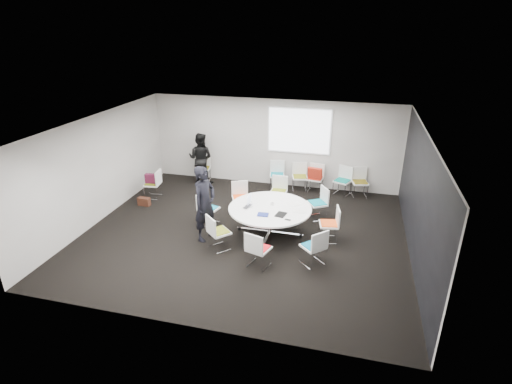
% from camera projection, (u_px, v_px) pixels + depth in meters
% --- Properties ---
extents(room_shell, '(8.08, 7.08, 2.88)m').
position_uv_depth(room_shell, '(248.00, 183.00, 9.62)').
color(room_shell, black).
rests_on(room_shell, ground).
extents(conference_table, '(2.06, 2.06, 0.73)m').
position_uv_depth(conference_table, '(270.00, 215.00, 9.97)').
color(conference_table, silver).
rests_on(conference_table, ground).
extents(projection_screen, '(1.90, 0.03, 1.35)m').
position_uv_depth(projection_screen, '(299.00, 131.00, 12.36)').
color(projection_screen, white).
rests_on(projection_screen, room_shell).
extents(chair_ring_a, '(0.53, 0.54, 0.88)m').
position_uv_depth(chair_ring_a, '(329.00, 230.00, 9.76)').
color(chair_ring_a, silver).
rests_on(chair_ring_a, ground).
extents(chair_ring_b, '(0.62, 0.63, 0.88)m').
position_uv_depth(chair_ring_b, '(317.00, 209.00, 10.87)').
color(chair_ring_b, silver).
rests_on(chair_ring_b, ground).
extents(chair_ring_c, '(0.47, 0.46, 0.88)m').
position_uv_depth(chair_ring_c, '(278.00, 197.00, 11.59)').
color(chair_ring_c, silver).
rests_on(chair_ring_c, ground).
extents(chair_ring_d, '(0.60, 0.59, 0.88)m').
position_uv_depth(chair_ring_d, '(241.00, 203.00, 11.20)').
color(chair_ring_d, silver).
rests_on(chair_ring_d, ground).
extents(chair_ring_e, '(0.55, 0.56, 0.88)m').
position_uv_depth(chair_ring_e, '(209.00, 215.00, 10.55)').
color(chair_ring_e, silver).
rests_on(chair_ring_e, ground).
extents(chair_ring_f, '(0.64, 0.64, 0.88)m').
position_uv_depth(chair_ring_f, '(219.00, 238.00, 9.39)').
color(chair_ring_f, silver).
rests_on(chair_ring_f, ground).
extents(chair_ring_g, '(0.57, 0.57, 0.88)m').
position_uv_depth(chair_ring_g, '(258.00, 256.00, 8.70)').
color(chair_ring_g, silver).
rests_on(chair_ring_g, ground).
extents(chair_ring_h, '(0.64, 0.64, 0.88)m').
position_uv_depth(chair_ring_h, '(313.00, 253.00, 8.79)').
color(chair_ring_h, silver).
rests_on(chair_ring_h, ground).
extents(chair_back_a, '(0.54, 0.53, 0.88)m').
position_uv_depth(chair_back_a, '(277.00, 180.00, 12.86)').
color(chair_back_a, silver).
rests_on(chair_back_a, ground).
extents(chair_back_b, '(0.55, 0.55, 0.88)m').
position_uv_depth(chair_back_b, '(300.00, 182.00, 12.69)').
color(chair_back_b, silver).
rests_on(chair_back_b, ground).
extents(chair_back_c, '(0.51, 0.50, 0.88)m').
position_uv_depth(chair_back_c, '(315.00, 183.00, 12.58)').
color(chair_back_c, silver).
rests_on(chair_back_c, ground).
extents(chair_back_d, '(0.59, 0.59, 0.88)m').
position_uv_depth(chair_back_d, '(342.00, 186.00, 12.38)').
color(chair_back_d, silver).
rests_on(chair_back_d, ground).
extents(chair_back_e, '(0.56, 0.55, 0.88)m').
position_uv_depth(chair_back_e, '(359.00, 188.00, 12.27)').
color(chair_back_e, silver).
rests_on(chair_back_e, ground).
extents(chair_spare_left, '(0.50, 0.51, 0.88)m').
position_uv_depth(chair_spare_left, '(154.00, 189.00, 12.16)').
color(chair_spare_left, silver).
rests_on(chair_spare_left, ground).
extents(chair_person_back, '(0.53, 0.52, 0.88)m').
position_uv_depth(chair_person_back, '(203.00, 173.00, 13.43)').
color(chair_person_back, silver).
rests_on(chair_person_back, ground).
extents(person_main, '(0.64, 0.79, 1.89)m').
position_uv_depth(person_main, '(205.00, 204.00, 9.60)').
color(person_main, black).
rests_on(person_main, ground).
extents(person_back, '(0.85, 0.67, 1.70)m').
position_uv_depth(person_back, '(201.00, 158.00, 13.06)').
color(person_back, black).
rests_on(person_back, ground).
extents(laptop, '(0.25, 0.33, 0.02)m').
position_uv_depth(laptop, '(249.00, 207.00, 9.90)').
color(laptop, '#333338').
rests_on(laptop, conference_table).
extents(laptop_lid, '(0.03, 0.30, 0.22)m').
position_uv_depth(laptop_lid, '(249.00, 199.00, 10.05)').
color(laptop_lid, silver).
rests_on(laptop_lid, conference_table).
extents(notebook_black, '(0.27, 0.34, 0.02)m').
position_uv_depth(notebook_black, '(281.00, 215.00, 9.51)').
color(notebook_black, black).
rests_on(notebook_black, conference_table).
extents(tablet_folio, '(0.27, 0.22, 0.03)m').
position_uv_depth(tablet_folio, '(263.00, 215.00, 9.51)').
color(tablet_folio, navy).
rests_on(tablet_folio, conference_table).
extents(papers_right, '(0.37, 0.35, 0.00)m').
position_uv_depth(papers_right, '(295.00, 204.00, 10.08)').
color(papers_right, white).
rests_on(papers_right, conference_table).
extents(papers_front, '(0.30, 0.21, 0.00)m').
position_uv_depth(papers_front, '(300.00, 211.00, 9.70)').
color(papers_front, silver).
rests_on(papers_front, conference_table).
extents(cup, '(0.08, 0.08, 0.09)m').
position_uv_depth(cup, '(272.00, 203.00, 10.02)').
color(cup, white).
rests_on(cup, conference_table).
extents(phone, '(0.15, 0.09, 0.01)m').
position_uv_depth(phone, '(288.00, 220.00, 9.28)').
color(phone, black).
rests_on(phone, conference_table).
extents(maroon_bag, '(0.42, 0.19, 0.28)m').
position_uv_depth(maroon_bag, '(152.00, 179.00, 12.02)').
color(maroon_bag, '#52162E').
rests_on(maroon_bag, chair_spare_left).
extents(brown_bag, '(0.37, 0.18, 0.24)m').
position_uv_depth(brown_bag, '(144.00, 202.00, 11.69)').
color(brown_bag, '#3B1D13').
rests_on(brown_bag, ground).
extents(red_jacket, '(0.46, 0.23, 0.36)m').
position_uv_depth(red_jacket, '(315.00, 173.00, 12.21)').
color(red_jacket, '#A62414').
rests_on(red_jacket, chair_back_c).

